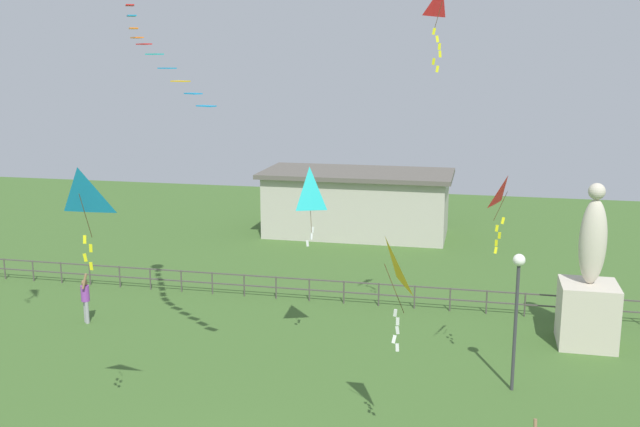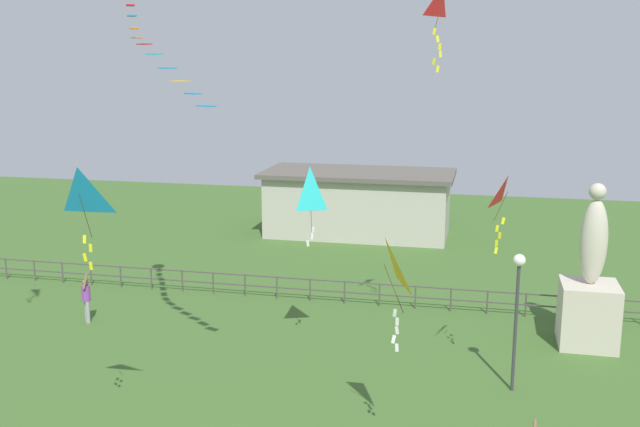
{
  "view_description": "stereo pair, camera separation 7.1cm",
  "coord_description": "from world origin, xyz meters",
  "px_view_note": "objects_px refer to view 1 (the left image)",
  "views": [
    {
      "loc": [
        5.47,
        -13.65,
        9.61
      ],
      "look_at": [
        1.19,
        5.55,
        5.48
      ],
      "focal_mm": 41.02,
      "sensor_mm": 36.0,
      "label": 1
    },
    {
      "loc": [
        5.54,
        -13.63,
        9.61
      ],
      "look_at": [
        1.19,
        5.55,
        5.48
      ],
      "focal_mm": 41.02,
      "sensor_mm": 36.0,
      "label": 2
    }
  ],
  "objects_px": {
    "kite_4": "(442,5)",
    "statue_monument": "(588,298)",
    "kite_5": "(310,191)",
    "kite_2": "(385,267)",
    "kite_1": "(507,195)",
    "lamppost": "(517,291)",
    "person_0": "(85,297)",
    "kite_3": "(79,197)"
  },
  "relations": [
    {
      "from": "kite_1",
      "to": "kite_2",
      "type": "relative_size",
      "value": 0.82
    },
    {
      "from": "kite_1",
      "to": "kite_5",
      "type": "xyz_separation_m",
      "value": [
        -6.09,
        1.1,
        -0.31
      ]
    },
    {
      "from": "statue_monument",
      "to": "kite_3",
      "type": "relative_size",
      "value": 2.29
    },
    {
      "from": "lamppost",
      "to": "kite_5",
      "type": "xyz_separation_m",
      "value": [
        -6.52,
        1.43,
        2.47
      ]
    },
    {
      "from": "kite_1",
      "to": "kite_2",
      "type": "xyz_separation_m",
      "value": [
        -2.84,
        -4.95,
        -0.95
      ]
    },
    {
      "from": "kite_4",
      "to": "kite_5",
      "type": "height_order",
      "value": "kite_4"
    },
    {
      "from": "lamppost",
      "to": "kite_3",
      "type": "relative_size",
      "value": 1.7
    },
    {
      "from": "kite_4",
      "to": "kite_5",
      "type": "distance_m",
      "value": 6.94
    },
    {
      "from": "statue_monument",
      "to": "kite_5",
      "type": "distance_m",
      "value": 10.28
    },
    {
      "from": "kite_1",
      "to": "lamppost",
      "type": "bearing_deg",
      "value": -37.48
    },
    {
      "from": "person_0",
      "to": "kite_3",
      "type": "height_order",
      "value": "kite_3"
    },
    {
      "from": "kite_2",
      "to": "kite_5",
      "type": "height_order",
      "value": "kite_5"
    },
    {
      "from": "kite_2",
      "to": "kite_5",
      "type": "relative_size",
      "value": 1.12
    },
    {
      "from": "kite_1",
      "to": "kite_3",
      "type": "bearing_deg",
      "value": -146.59
    },
    {
      "from": "statue_monument",
      "to": "lamppost",
      "type": "height_order",
      "value": "statue_monument"
    },
    {
      "from": "kite_1",
      "to": "person_0",
      "type": "bearing_deg",
      "value": 172.02
    },
    {
      "from": "kite_1",
      "to": "kite_4",
      "type": "relative_size",
      "value": 0.92
    },
    {
      "from": "statue_monument",
      "to": "kite_4",
      "type": "relative_size",
      "value": 2.25
    },
    {
      "from": "kite_2",
      "to": "kite_3",
      "type": "xyz_separation_m",
      "value": [
        -6.89,
        -1.47,
        1.65
      ]
    },
    {
      "from": "lamppost",
      "to": "person_0",
      "type": "distance_m",
      "value": 15.67
    },
    {
      "from": "kite_1",
      "to": "kite_2",
      "type": "distance_m",
      "value": 5.78
    },
    {
      "from": "kite_2",
      "to": "kite_4",
      "type": "height_order",
      "value": "kite_4"
    },
    {
      "from": "lamppost",
      "to": "kite_5",
      "type": "bearing_deg",
      "value": 167.6
    },
    {
      "from": "lamppost",
      "to": "kite_3",
      "type": "height_order",
      "value": "kite_3"
    },
    {
      "from": "person_0",
      "to": "kite_2",
      "type": "relative_size",
      "value": 0.69
    },
    {
      "from": "statue_monument",
      "to": "lamppost",
      "type": "distance_m",
      "value": 5.16
    },
    {
      "from": "statue_monument",
      "to": "kite_3",
      "type": "bearing_deg",
      "value": -140.99
    },
    {
      "from": "statue_monument",
      "to": "kite_1",
      "type": "height_order",
      "value": "kite_1"
    },
    {
      "from": "person_0",
      "to": "kite_2",
      "type": "bearing_deg",
      "value": -30.24
    },
    {
      "from": "kite_2",
      "to": "kite_5",
      "type": "bearing_deg",
      "value": 118.22
    },
    {
      "from": "lamppost",
      "to": "person_0",
      "type": "height_order",
      "value": "lamppost"
    },
    {
      "from": "lamppost",
      "to": "kite_2",
      "type": "height_order",
      "value": "kite_2"
    },
    {
      "from": "kite_3",
      "to": "kite_4",
      "type": "relative_size",
      "value": 0.98
    },
    {
      "from": "kite_4",
      "to": "person_0",
      "type": "bearing_deg",
      "value": 176.26
    },
    {
      "from": "statue_monument",
      "to": "kite_5",
      "type": "relative_size",
      "value": 2.24
    },
    {
      "from": "kite_3",
      "to": "kite_5",
      "type": "distance_m",
      "value": 8.42
    },
    {
      "from": "person_0",
      "to": "kite_3",
      "type": "bearing_deg",
      "value": -58.66
    },
    {
      "from": "kite_1",
      "to": "kite_3",
      "type": "distance_m",
      "value": 11.68
    },
    {
      "from": "kite_4",
      "to": "statue_monument",
      "type": "bearing_deg",
      "value": 27.46
    },
    {
      "from": "statue_monument",
      "to": "kite_3",
      "type": "distance_m",
      "value": 17.12
    },
    {
      "from": "kite_3",
      "to": "kite_4",
      "type": "xyz_separation_m",
      "value": [
        7.63,
        7.67,
        4.66
      ]
    },
    {
      "from": "lamppost",
      "to": "kite_4",
      "type": "relative_size",
      "value": 1.67
    }
  ]
}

